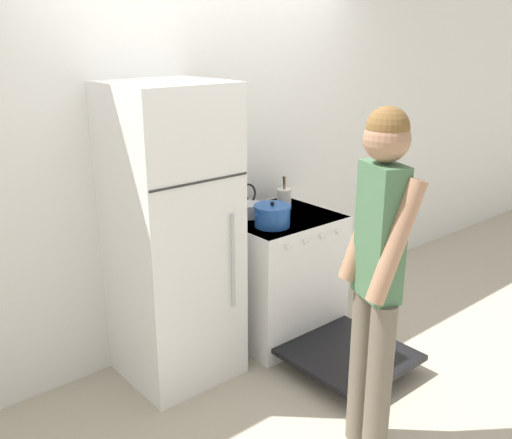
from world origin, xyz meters
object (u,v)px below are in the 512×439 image
person (378,269)px  tea_kettle (247,207)px  refrigerator (173,237)px  dutch_oven_pot (272,216)px  utensil_jar (284,197)px  stove_range (281,277)px

person → tea_kettle: bearing=8.2°
tea_kettle → person: size_ratio=0.14×
refrigerator → dutch_oven_pot: bearing=-14.3°
utensil_jar → refrigerator: bearing=-173.6°
person → dutch_oven_pot: bearing=5.7°
person → utensil_jar: bearing=-4.8°
refrigerator → tea_kettle: 0.68m
tea_kettle → utensil_jar: (0.35, 0.01, 0.00)m
refrigerator → dutch_oven_pot: (0.65, -0.17, 0.04)m
refrigerator → person: bearing=-74.2°
dutch_oven_pot → utensil_jar: size_ratio=1.26×
dutch_oven_pot → tea_kettle: 0.27m
dutch_oven_pot → tea_kettle: (0.01, 0.27, -0.01)m
tea_kettle → refrigerator: bearing=-170.9°
refrigerator → tea_kettle: size_ratio=7.11×
tea_kettle → utensil_jar: 0.35m
utensil_jar → person: size_ratio=0.13×
refrigerator → dutch_oven_pot: refrigerator is taller
tea_kettle → person: bearing=-102.9°
refrigerator → utensil_jar: refrigerator is taller
stove_range → person: bearing=-111.7°
stove_range → dutch_oven_pot: 0.55m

